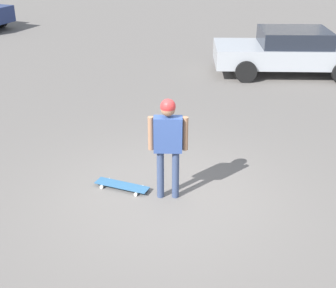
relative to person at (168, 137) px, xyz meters
name	(u,v)px	position (x,y,z in m)	size (l,w,h in m)	color
ground_plane	(168,196)	(0.00, 0.00, -1.09)	(220.00, 220.00, 0.00)	slate
person	(168,137)	(0.00, 0.00, 0.00)	(0.63, 0.25, 1.72)	#38476B
skateboard	(122,185)	(-0.82, 0.15, -1.03)	(0.99, 0.47, 0.07)	#336693
car_parked_near	(290,51)	(2.70, 7.67, -0.39)	(4.62, 2.40, 1.34)	#ADB2B7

